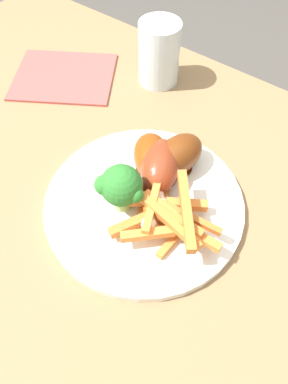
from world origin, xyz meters
TOP-DOWN VIEW (x-y plane):
  - ground_plane at (0.00, 0.00)m, footprint 6.00×6.00m
  - dining_table at (0.00, 0.00)m, footprint 1.00×0.71m
  - dinner_plate at (0.07, 0.02)m, footprint 0.26×0.26m
  - broccoli_floret_front at (0.05, 0.00)m, footprint 0.06×0.05m
  - carrot_fries_pile at (0.11, 0.01)m, footprint 0.14×0.13m
  - chicken_drumstick_near at (0.07, 0.09)m, footprint 0.06×0.13m
  - chicken_drumstick_far at (0.05, 0.07)m, footprint 0.11×0.11m
  - chicken_drumstick_extra at (0.06, 0.06)m, footprint 0.09×0.14m
  - water_glass at (-0.07, 0.25)m, footprint 0.07×0.07m
  - napkin at (-0.21, 0.15)m, footprint 0.22×0.21m

SIDE VIEW (x-z plane):
  - ground_plane at x=0.00m, z-range 0.00..0.00m
  - dining_table at x=0.00m, z-range 0.24..0.97m
  - napkin at x=-0.21m, z-range 0.73..0.73m
  - dinner_plate at x=0.07m, z-range 0.73..0.74m
  - chicken_drumstick_far at x=0.05m, z-range 0.74..0.78m
  - carrot_fries_pile at x=0.11m, z-range 0.74..0.78m
  - chicken_drumstick_near at x=0.07m, z-range 0.74..0.79m
  - chicken_drumstick_extra at x=0.06m, z-range 0.74..0.79m
  - water_glass at x=-0.07m, z-range 0.73..0.83m
  - broccoli_floret_front at x=0.05m, z-range 0.75..0.82m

